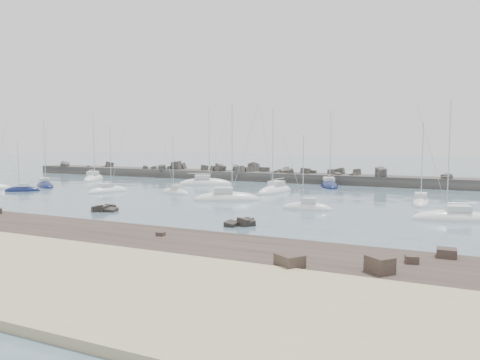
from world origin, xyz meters
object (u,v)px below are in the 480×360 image
object	(u,v)px
sailboat_3	(108,191)
sailboat_6	(275,191)
sailboat_11	(454,219)
sailboat_1	(94,179)
sailboat_8	(329,186)
sailboat_5	(175,193)
sailboat_7	(227,199)
sailboat_2	(22,190)
sailboat_9	(307,208)
sailboat_13	(45,186)
sailboat_4	(205,184)
sailboat_10	(421,203)

from	to	relation	value
sailboat_3	sailboat_6	xyz separation A→B (m)	(25.17, 11.46, 0.02)
sailboat_11	sailboat_1	bearing A→B (deg)	163.09
sailboat_6	sailboat_8	bearing A→B (deg)	65.88
sailboat_5	sailboat_7	bearing A→B (deg)	-18.16
sailboat_2	sailboat_7	size ratio (longest dim) A/B	0.61
sailboat_5	sailboat_9	xyz separation A→B (m)	(24.22, -7.32, 0.00)
sailboat_5	sailboat_8	bearing A→B (deg)	47.73
sailboat_2	sailboat_13	size ratio (longest dim) A/B	0.71
sailboat_3	sailboat_4	world-z (taller)	sailboat_4
sailboat_3	sailboat_6	size ratio (longest dim) A/B	0.80
sailboat_2	sailboat_5	size ratio (longest dim) A/B	0.92
sailboat_11	sailboat_10	bearing A→B (deg)	110.07
sailboat_8	sailboat_11	size ratio (longest dim) A/B	1.09
sailboat_2	sailboat_8	xyz separation A→B (m)	(44.57, 29.60, 0.00)
sailboat_5	sailboat_13	size ratio (longest dim) A/B	0.77
sailboat_9	sailboat_11	world-z (taller)	sailboat_11
sailboat_3	sailboat_5	distance (m)	11.74
sailboat_2	sailboat_11	size ratio (longest dim) A/B	0.66
sailboat_3	sailboat_7	xyz separation A→B (m)	(22.54, -0.87, 0.02)
sailboat_1	sailboat_6	xyz separation A→B (m)	(43.69, -5.15, -0.00)
sailboat_1	sailboat_13	size ratio (longest dim) A/B	1.19
sailboat_4	sailboat_6	distance (m)	18.06
sailboat_2	sailboat_8	world-z (taller)	sailboat_8
sailboat_1	sailboat_2	bearing A→B (deg)	-77.64
sailboat_1	sailboat_8	size ratio (longest dim) A/B	1.01
sailboat_5	sailboat_8	xyz separation A→B (m)	(19.47, 21.42, 0.00)
sailboat_10	sailboat_9	bearing A→B (deg)	-137.79
sailboat_1	sailboat_10	size ratio (longest dim) A/B	1.28
sailboat_8	sailboat_2	bearing A→B (deg)	-146.42
sailboat_1	sailboat_11	bearing A→B (deg)	-16.91
sailboat_4	sailboat_8	bearing A→B (deg)	15.69
sailboat_5	sailboat_6	world-z (taller)	sailboat_6
sailboat_5	sailboat_7	distance (m)	11.71
sailboat_7	sailboat_9	xyz separation A→B (m)	(13.09, -3.67, -0.01)
sailboat_13	sailboat_9	bearing A→B (deg)	-6.96
sailboat_7	sailboat_10	bearing A→B (deg)	16.52
sailboat_1	sailboat_3	world-z (taller)	sailboat_1
sailboat_7	sailboat_11	world-z (taller)	sailboat_7
sailboat_9	sailboat_13	distance (m)	52.47
sailboat_4	sailboat_10	distance (m)	41.26
sailboat_6	sailboat_13	world-z (taller)	sailboat_6
sailboat_9	sailboat_6	bearing A→B (deg)	123.16
sailboat_2	sailboat_6	bearing A→B (deg)	23.44
sailboat_10	sailboat_11	xyz separation A→B (m)	(4.23, -11.58, -0.01)
sailboat_6	sailboat_9	size ratio (longest dim) A/B	1.45
sailboat_2	sailboat_3	xyz separation A→B (m)	(13.70, 5.40, -0.01)
sailboat_1	sailboat_3	size ratio (longest dim) A/B	1.30
sailboat_5	sailboat_6	xyz separation A→B (m)	(13.77, 8.68, 0.02)
sailboat_1	sailboat_7	xyz separation A→B (m)	(41.06, -17.47, -0.00)
sailboat_10	sailboat_1	bearing A→B (deg)	171.51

